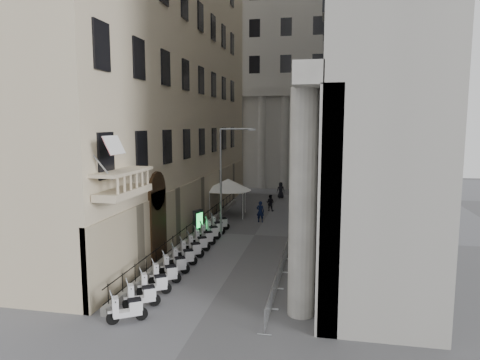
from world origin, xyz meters
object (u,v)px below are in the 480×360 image
object	(u,v)px
street_lamp	(225,172)
pedestrian_b	(270,203)
info_kiosk	(198,223)
scooter_0	(128,322)
pedestrian_a	(260,212)
security_tent	(229,185)

from	to	relation	value
street_lamp	pedestrian_b	size ratio (longest dim) A/B	5.01
info_kiosk	street_lamp	bearing A→B (deg)	34.15
scooter_0	pedestrian_a	xyz separation A→B (m)	(2.78, 19.84, 0.93)
security_tent	street_lamp	distance (m)	7.32
street_lamp	info_kiosk	world-z (taller)	street_lamp
info_kiosk	pedestrian_b	distance (m)	11.23
security_tent	info_kiosk	size ratio (longest dim) A/B	2.13
security_tent	pedestrian_a	world-z (taller)	security_tent
pedestrian_a	pedestrian_b	distance (m)	4.94
scooter_0	pedestrian_a	distance (m)	20.06
security_tent	street_lamp	size ratio (longest dim) A/B	0.52
scooter_0	pedestrian_b	bearing A→B (deg)	-38.99
street_lamp	info_kiosk	bearing A→B (deg)	-179.10
info_kiosk	pedestrian_a	size ratio (longest dim) A/B	1.08
security_tent	pedestrian_b	size ratio (longest dim) A/B	2.61
scooter_0	pedestrian_a	size ratio (longest dim) A/B	0.81
street_lamp	scooter_0	bearing A→B (deg)	-105.86
pedestrian_a	scooter_0	bearing A→B (deg)	87.09
street_lamp	pedestrian_a	size ratio (longest dim) A/B	4.40
scooter_0	pedestrian_a	world-z (taller)	pedestrian_a
info_kiosk	pedestrian_b	size ratio (longest dim) A/B	1.23
security_tent	pedestrian_a	xyz separation A→B (m)	(3.18, -1.95, -1.97)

